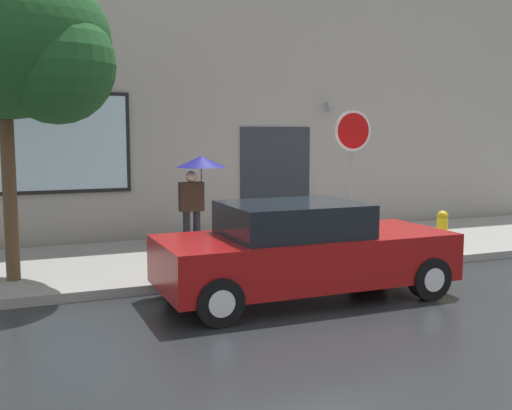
# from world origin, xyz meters

# --- Properties ---
(ground_plane) EXTENTS (60.00, 60.00, 0.00)m
(ground_plane) POSITION_xyz_m (0.00, 0.00, 0.00)
(ground_plane) COLOR black
(sidewalk) EXTENTS (20.00, 4.00, 0.15)m
(sidewalk) POSITION_xyz_m (0.00, 3.00, 0.07)
(sidewalk) COLOR gray
(sidewalk) RESTS_ON ground
(building_facade) EXTENTS (20.00, 0.67, 7.00)m
(building_facade) POSITION_xyz_m (-0.03, 5.50, 3.48)
(building_facade) COLOR #9E998E
(building_facade) RESTS_ON ground
(parked_car) EXTENTS (4.38, 1.87, 1.44)m
(parked_car) POSITION_xyz_m (-0.21, -0.01, 0.71)
(parked_car) COLOR maroon
(parked_car) RESTS_ON ground
(fire_hydrant) EXTENTS (0.30, 0.44, 0.77)m
(fire_hydrant) POSITION_xyz_m (3.75, 1.69, 0.53)
(fire_hydrant) COLOR yellow
(fire_hydrant) RESTS_ON sidewalk
(pedestrian_with_umbrella) EXTENTS (0.98, 0.98, 1.86)m
(pedestrian_with_umbrella) POSITION_xyz_m (-0.80, 3.33, 1.63)
(pedestrian_with_umbrella) COLOR black
(pedestrian_with_umbrella) RESTS_ON sidewalk
(street_tree) EXTENTS (3.24, 2.75, 4.94)m
(street_tree) POSITION_xyz_m (-4.06, 2.08, 3.78)
(street_tree) COLOR #4C3823
(street_tree) RESTS_ON sidewalk
(stop_sign) EXTENTS (0.76, 0.10, 2.72)m
(stop_sign) POSITION_xyz_m (1.75, 1.87, 2.07)
(stop_sign) COLOR gray
(stop_sign) RESTS_ON sidewalk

